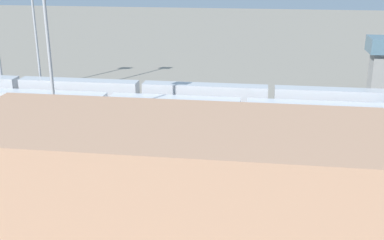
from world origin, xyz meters
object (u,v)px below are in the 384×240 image
(train_on_track_4, at_px, (202,140))
(maintenance_shed, at_px, (173,194))
(light_mast_2, at_px, (33,7))
(train_on_track_1, at_px, (231,110))
(light_mast_1, at_px, (48,36))
(train_on_track_3, at_px, (49,120))
(control_tower, at_px, (382,64))
(train_on_track_0, at_px, (205,98))

(train_on_track_4, height_order, maintenance_shed, maintenance_shed)
(light_mast_2, relative_size, maintenance_shed, 0.76)
(train_on_track_1, relative_size, light_mast_1, 3.37)
(train_on_track_1, height_order, train_on_track_4, same)
(train_on_track_1, height_order, maintenance_shed, maintenance_shed)
(train_on_track_3, bearing_deg, train_on_track_1, -160.86)
(train_on_track_1, bearing_deg, control_tower, -149.02)
(train_on_track_1, xyz_separation_m, control_tower, (-28.36, -17.03, 5.34))
(train_on_track_1, relative_size, maintenance_shed, 2.37)
(maintenance_shed, height_order, control_tower, maintenance_shed)
(train_on_track_3, relative_size, control_tower, 0.79)
(train_on_track_1, height_order, train_on_track_3, train_on_track_3)
(train_on_track_0, distance_m, maintenance_shed, 46.07)
(control_tower, bearing_deg, maintenance_shed, 61.69)
(train_on_track_1, xyz_separation_m, train_on_track_3, (28.82, 10.00, 0.08))
(light_mast_1, bearing_deg, train_on_track_0, -128.46)
(light_mast_1, bearing_deg, train_on_track_4, -170.59)
(train_on_track_4, bearing_deg, light_mast_2, -33.22)
(train_on_track_4, distance_m, maintenance_shed, 26.25)
(train_on_track_0, relative_size, light_mast_1, 4.45)
(maintenance_shed, bearing_deg, train_on_track_4, -89.07)
(light_mast_2, bearing_deg, maintenance_shed, 126.14)
(control_tower, bearing_deg, train_on_track_3, 25.30)
(train_on_track_1, xyz_separation_m, maintenance_shed, (2.79, 40.81, 4.72))
(light_mast_1, bearing_deg, control_tower, -145.81)
(train_on_track_3, distance_m, train_on_track_0, 27.98)
(train_on_track_0, distance_m, light_mast_1, 33.26)
(train_on_track_1, relative_size, train_on_track_0, 0.76)
(light_mast_1, bearing_deg, train_on_track_1, -142.28)
(train_on_track_1, relative_size, train_on_track_3, 9.06)
(train_on_track_4, bearing_deg, light_mast_1, 9.41)
(train_on_track_1, distance_m, light_mast_2, 42.60)
(train_on_track_1, xyz_separation_m, light_mast_1, (23.80, 18.41, 15.10))
(train_on_track_3, xyz_separation_m, control_tower, (-57.18, -27.03, 5.26))
(train_on_track_4, relative_size, light_mast_2, 3.97)
(train_on_track_0, bearing_deg, light_mast_2, -5.39)
(train_on_track_4, bearing_deg, train_on_track_3, -11.05)
(train_on_track_3, distance_m, maintenance_shed, 40.60)
(train_on_track_3, xyz_separation_m, light_mast_1, (-5.02, 8.41, 15.02))
(train_on_track_3, xyz_separation_m, light_mast_2, (9.73, -18.15, 16.11))
(train_on_track_3, height_order, train_on_track_0, same)
(train_on_track_3, xyz_separation_m, maintenance_shed, (-26.03, 30.81, 4.64))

